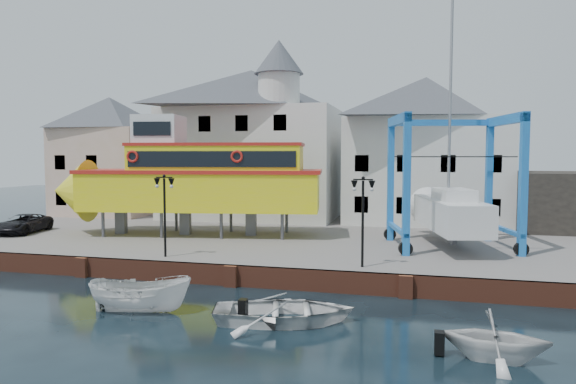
# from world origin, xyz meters

# --- Properties ---
(ground) EXTENTS (140.00, 140.00, 0.00)m
(ground) POSITION_xyz_m (0.00, 0.00, 0.00)
(ground) COLOR black
(ground) RESTS_ON ground
(hardstanding) EXTENTS (44.00, 22.00, 1.00)m
(hardstanding) POSITION_xyz_m (0.00, 11.00, 0.50)
(hardstanding) COLOR slate
(hardstanding) RESTS_ON ground
(quay_wall) EXTENTS (44.00, 0.47, 1.00)m
(quay_wall) POSITION_xyz_m (-0.00, 0.10, 0.50)
(quay_wall) COLOR brown
(quay_wall) RESTS_ON ground
(building_pink) EXTENTS (8.00, 7.00, 10.30)m
(building_pink) POSITION_xyz_m (-18.00, 18.00, 6.15)
(building_pink) COLOR tan
(building_pink) RESTS_ON hardstanding
(building_white_main) EXTENTS (14.00, 8.30, 14.00)m
(building_white_main) POSITION_xyz_m (-4.87, 18.39, 7.34)
(building_white_main) COLOR silver
(building_white_main) RESTS_ON hardstanding
(building_white_right) EXTENTS (12.00, 8.00, 11.20)m
(building_white_right) POSITION_xyz_m (9.00, 19.00, 6.60)
(building_white_right) COLOR silver
(building_white_right) RESTS_ON hardstanding
(shed_dark) EXTENTS (8.00, 7.00, 4.00)m
(shed_dark) POSITION_xyz_m (19.00, 17.00, 3.00)
(shed_dark) COLOR black
(shed_dark) RESTS_ON hardstanding
(lamp_post_left) EXTENTS (1.12, 0.32, 4.20)m
(lamp_post_left) POSITION_xyz_m (-4.00, 1.20, 4.17)
(lamp_post_left) COLOR black
(lamp_post_left) RESTS_ON hardstanding
(lamp_post_right) EXTENTS (1.12, 0.32, 4.20)m
(lamp_post_right) POSITION_xyz_m (6.00, 1.20, 4.17)
(lamp_post_right) COLOR black
(lamp_post_right) RESTS_ON hardstanding
(tour_boat) EXTENTS (18.19, 6.95, 7.73)m
(tour_boat) POSITION_xyz_m (-6.20, 8.31, 4.65)
(tour_boat) COLOR #59595E
(tour_boat) RESTS_ON hardstanding
(travel_lift) EXTENTS (7.56, 9.68, 14.18)m
(travel_lift) POSITION_xyz_m (10.06, 8.31, 3.36)
(travel_lift) COLOR #2256B1
(travel_lift) RESTS_ON hardstanding
(van) EXTENTS (2.76, 4.72, 1.24)m
(van) POSITION_xyz_m (-17.08, 6.34, 1.62)
(van) COLOR black
(van) RESTS_ON hardstanding
(motorboat_a) EXTENTS (4.31, 2.31, 1.58)m
(motorboat_a) POSITION_xyz_m (-2.08, -4.60, 0.00)
(motorboat_a) COLOR silver
(motorboat_a) RESTS_ON ground
(motorboat_b) EXTENTS (5.94, 4.87, 1.07)m
(motorboat_b) POSITION_xyz_m (3.72, -4.41, 0.00)
(motorboat_b) COLOR silver
(motorboat_b) RESTS_ON ground
(motorboat_c) EXTENTS (3.35, 2.96, 1.64)m
(motorboat_c) POSITION_xyz_m (10.73, -6.32, 0.00)
(motorboat_c) COLOR silver
(motorboat_c) RESTS_ON ground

